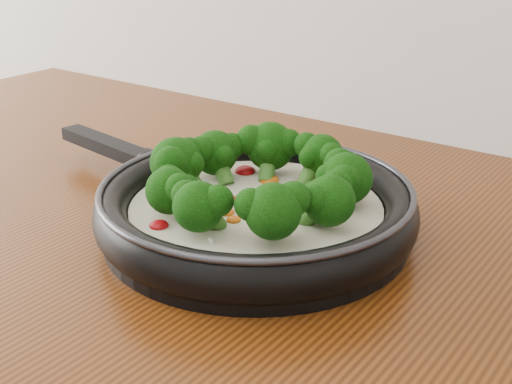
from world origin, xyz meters
The scene contains 1 object.
skillet centered at (0.06, 1.08, 0.94)m, with size 0.56×0.39×0.10m.
Camera 1 is at (0.45, 0.54, 1.23)m, focal length 47.40 mm.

